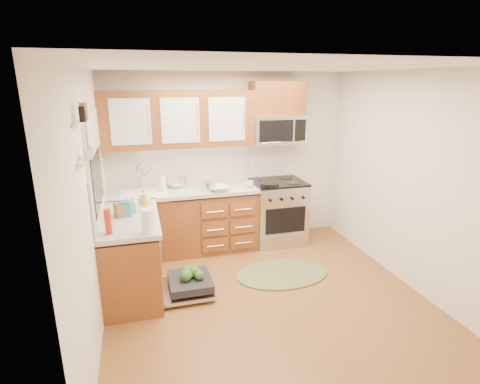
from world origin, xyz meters
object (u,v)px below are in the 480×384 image
object	(u,v)px
cup	(250,184)
range	(278,212)
microwave	(277,129)
sink	(145,202)
upper_cabinets	(179,119)
rug	(282,274)
dishwasher	(187,285)
stock_pot	(209,186)
bowl_b	(177,184)
cutting_board	(219,186)
paper_towel_roll	(147,221)
bowl_a	(219,189)
skillet	(270,184)

from	to	relation	value
cup	range	bearing A→B (deg)	13.14
microwave	sink	bearing A→B (deg)	-176.15
upper_cabinets	rug	xyz separation A→B (m)	(1.10, -1.16, -1.86)
dishwasher	stock_pot	size ratio (longest dim) A/B	3.45
bowl_b	rug	bearing A→B (deg)	-45.27
cutting_board	paper_towel_roll	world-z (taller)	paper_towel_roll
paper_towel_roll	range	bearing A→B (deg)	36.92
bowl_a	rug	bearing A→B (deg)	-52.76
skillet	sink	bearing A→B (deg)	173.23
cutting_board	bowl_a	bearing A→B (deg)	-103.62
skillet	bowl_a	xyz separation A→B (m)	(-0.72, 0.03, -0.02)
sink	stock_pot	xyz separation A→B (m)	(0.87, -0.09, 0.19)
range	dishwasher	xyz separation A→B (m)	(-1.54, -1.13, -0.38)
microwave	skillet	world-z (taller)	microwave
sink	rug	bearing A→B (deg)	-31.66
paper_towel_roll	stock_pot	bearing A→B (deg)	57.24
cup	rug	bearing A→B (deg)	-79.02
range	sink	size ratio (longest dim) A/B	1.53
dishwasher	paper_towel_roll	distance (m)	1.08
sink	stock_pot	bearing A→B (deg)	-6.04
stock_pot	dishwasher	bearing A→B (deg)	-114.91
range	paper_towel_roll	size ratio (longest dim) A/B	3.81
microwave	bowl_a	xyz separation A→B (m)	(-0.94, -0.30, -0.74)
upper_cabinets	bowl_a	world-z (taller)	upper_cabinets
skillet	bowl_b	bearing A→B (deg)	163.07
sink	bowl_a	xyz separation A→B (m)	(0.99, -0.17, 0.16)
upper_cabinets	bowl_b	distance (m)	0.91
range	cutting_board	world-z (taller)	range
bowl_b	cutting_board	bearing A→B (deg)	-13.16
cup	bowl_a	bearing A→B (deg)	-171.56
skillet	dishwasher	bearing A→B (deg)	-145.28
bowl_a	microwave	bearing A→B (deg)	17.74
upper_cabinets	bowl_b	xyz separation A→B (m)	(-0.07, 0.03, -0.91)
sink	bowl_b	bearing A→B (deg)	21.63
bowl_b	paper_towel_roll	bearing A→B (deg)	-105.65
stock_pot	cup	size ratio (longest dim) A/B	1.74
cutting_board	bowl_a	size ratio (longest dim) A/B	1.05
microwave	dishwasher	size ratio (longest dim) A/B	1.09
paper_towel_roll	cup	xyz separation A→B (m)	(1.45, 1.34, -0.08)
upper_cabinets	skillet	size ratio (longest dim) A/B	7.83
upper_cabinets	stock_pot	size ratio (longest dim) A/B	10.11
range	paper_towel_roll	bearing A→B (deg)	-143.08
cup	sink	bearing A→B (deg)	175.97
cutting_board	bowl_a	distance (m)	0.22
sink	bowl_a	size ratio (longest dim) A/B	2.25
microwave	stock_pot	bearing A→B (deg)	-168.21
cutting_board	paper_towel_roll	xyz separation A→B (m)	(-1.04, -1.48, 0.11)
rug	bowl_a	size ratio (longest dim) A/B	4.36
upper_cabinets	cup	bearing A→B (deg)	-15.53
stock_pot	cutting_board	world-z (taller)	stock_pot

